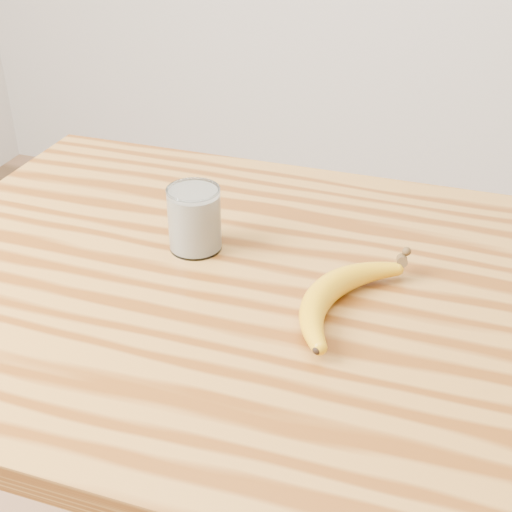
% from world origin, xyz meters
% --- Properties ---
extents(table, '(1.20, 0.80, 0.90)m').
position_xyz_m(table, '(0.00, 0.00, 0.77)').
color(table, '#9C692B').
rests_on(table, ground).
extents(smoothie_glass, '(0.08, 0.08, 0.10)m').
position_xyz_m(smoothie_glass, '(-0.17, 0.06, 0.95)').
color(smoothie_glass, white).
rests_on(smoothie_glass, table).
extents(banana, '(0.20, 0.34, 0.04)m').
position_xyz_m(banana, '(0.05, -0.02, 0.92)').
color(banana, '#C78E0F').
rests_on(banana, table).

